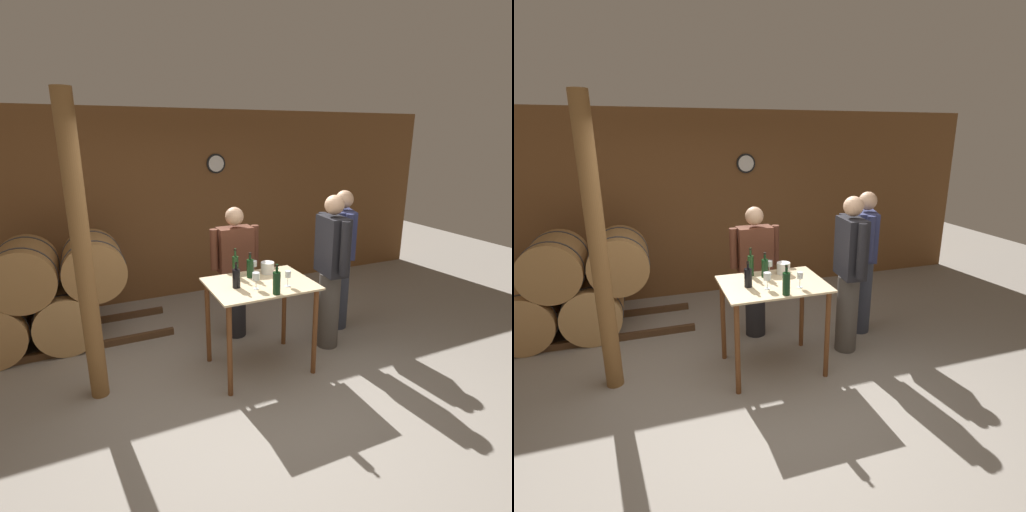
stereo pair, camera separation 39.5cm
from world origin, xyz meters
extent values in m
plane|color=gray|center=(0.00, 0.00, 0.00)|extent=(14.00, 14.00, 0.00)
cube|color=brown|center=(0.00, 2.77, 1.35)|extent=(8.40, 0.05, 2.70)
cylinder|color=black|center=(0.45, 2.73, 1.94)|extent=(0.28, 0.03, 0.28)
cylinder|color=white|center=(0.45, 2.71, 1.94)|extent=(0.23, 0.01, 0.23)
cube|color=#4C331E|center=(-2.07, 1.50, 0.04)|extent=(3.02, 0.06, 0.08)
cube|color=#4C331E|center=(-2.07, 2.17, 0.04)|extent=(3.02, 0.06, 0.08)
cylinder|color=#AD7F4C|center=(-2.43, 1.84, 0.34)|extent=(0.67, 0.84, 0.67)
cylinder|color=#38383D|center=(-2.43, 1.59, 0.34)|extent=(0.69, 0.03, 0.69)
cylinder|color=#38383D|center=(-2.43, 2.09, 0.34)|extent=(0.69, 0.03, 0.69)
cylinder|color=tan|center=(-1.72, 1.84, 0.34)|extent=(0.67, 0.84, 0.67)
cylinder|color=#38383D|center=(-1.72, 1.59, 0.34)|extent=(0.69, 0.03, 0.69)
cylinder|color=#38383D|center=(-1.72, 2.09, 0.34)|extent=(0.69, 0.03, 0.69)
cylinder|color=#9E7242|center=(-2.07, 1.84, 0.91)|extent=(0.67, 0.84, 0.67)
cylinder|color=#38383D|center=(-2.07, 1.59, 0.91)|extent=(0.69, 0.03, 0.69)
cylinder|color=#38383D|center=(-2.07, 2.09, 0.91)|extent=(0.69, 0.03, 0.69)
cylinder|color=#9E7242|center=(-1.37, 1.84, 0.91)|extent=(0.67, 0.84, 0.67)
cylinder|color=#38383D|center=(-1.37, 1.59, 0.91)|extent=(0.69, 0.03, 0.69)
cylinder|color=#38383D|center=(-1.37, 2.09, 0.91)|extent=(0.69, 0.03, 0.69)
cube|color=beige|center=(0.10, 0.41, 0.93)|extent=(1.02, 0.77, 0.02)
cylinder|color=brown|center=(-0.35, 0.08, 0.46)|extent=(0.05, 0.05, 0.92)
cylinder|color=brown|center=(0.55, 0.08, 0.46)|extent=(0.05, 0.05, 0.92)
cylinder|color=brown|center=(-0.35, 0.74, 0.46)|extent=(0.05, 0.05, 0.92)
cylinder|color=brown|center=(0.55, 0.74, 0.46)|extent=(0.05, 0.05, 0.92)
cylinder|color=brown|center=(-1.47, 0.60, 1.35)|extent=(0.16, 0.16, 2.70)
cylinder|color=black|center=(-0.16, 0.39, 1.03)|extent=(0.08, 0.08, 0.18)
cylinder|color=black|center=(-0.16, 0.39, 1.16)|extent=(0.02, 0.02, 0.07)
cylinder|color=black|center=(-0.16, 0.39, 1.19)|extent=(0.03, 0.03, 0.02)
cylinder|color=#193819|center=(-0.05, 0.69, 1.05)|extent=(0.06, 0.06, 0.21)
cylinder|color=#193819|center=(-0.05, 0.69, 1.20)|extent=(0.02, 0.02, 0.08)
cylinder|color=black|center=(-0.05, 0.69, 1.23)|extent=(0.03, 0.03, 0.02)
cylinder|color=black|center=(0.08, 0.60, 1.04)|extent=(0.07, 0.07, 0.19)
cylinder|color=black|center=(0.08, 0.60, 1.17)|extent=(0.02, 0.02, 0.08)
cylinder|color=black|center=(0.08, 0.60, 1.20)|extent=(0.03, 0.03, 0.02)
cylinder|color=black|center=(0.12, 0.09, 1.05)|extent=(0.07, 0.07, 0.21)
cylinder|color=black|center=(0.12, 0.09, 1.19)|extent=(0.02, 0.02, 0.08)
cylinder|color=black|center=(0.12, 0.09, 1.22)|extent=(0.03, 0.03, 0.02)
cylinder|color=silver|center=(0.00, 0.28, 0.95)|extent=(0.06, 0.06, 0.00)
cylinder|color=silver|center=(0.00, 0.28, 0.99)|extent=(0.01, 0.01, 0.09)
cylinder|color=silver|center=(0.00, 0.28, 1.07)|extent=(0.07, 0.07, 0.07)
cylinder|color=silver|center=(0.14, 0.66, 0.95)|extent=(0.06, 0.06, 0.00)
cylinder|color=silver|center=(0.14, 0.66, 0.99)|extent=(0.01, 0.01, 0.09)
cylinder|color=silver|center=(0.14, 0.66, 1.06)|extent=(0.07, 0.07, 0.06)
cylinder|color=silver|center=(0.31, 0.22, 0.95)|extent=(0.06, 0.06, 0.00)
cylinder|color=silver|center=(0.31, 0.22, 0.99)|extent=(0.01, 0.01, 0.09)
cylinder|color=silver|center=(0.31, 0.22, 1.07)|extent=(0.06, 0.06, 0.06)
cylinder|color=white|center=(0.29, 0.64, 1.00)|extent=(0.14, 0.14, 0.12)
cylinder|color=#4C4742|center=(1.00, 0.51, 0.44)|extent=(0.24, 0.24, 0.88)
cube|color=black|center=(1.00, 0.51, 1.20)|extent=(0.25, 0.42, 0.64)
sphere|color=tan|center=(1.00, 0.51, 1.64)|extent=(0.21, 0.21, 0.21)
cylinder|color=black|center=(1.03, 0.76, 1.23)|extent=(0.09, 0.09, 0.57)
cylinder|color=black|center=(0.98, 0.26, 1.23)|extent=(0.09, 0.09, 0.57)
cylinder|color=#232328|center=(0.13, 1.17, 0.41)|extent=(0.24, 0.24, 0.82)
cube|color=#592D1E|center=(0.13, 1.17, 1.08)|extent=(0.40, 0.22, 0.52)
sphere|color=tan|center=(0.13, 1.17, 1.47)|extent=(0.21, 0.21, 0.21)
cylinder|color=#592D1E|center=(0.38, 1.17, 1.11)|extent=(0.09, 0.09, 0.47)
cylinder|color=#592D1E|center=(-0.12, 1.17, 1.11)|extent=(0.09, 0.09, 0.47)
cylinder|color=#333847|center=(1.39, 0.86, 0.47)|extent=(0.24, 0.24, 0.94)
cube|color=navy|center=(1.39, 0.86, 1.22)|extent=(0.34, 0.45, 0.56)
sphere|color=tan|center=(1.39, 0.86, 1.63)|extent=(0.21, 0.21, 0.21)
cylinder|color=navy|center=(1.48, 1.09, 1.25)|extent=(0.09, 0.09, 0.51)
cylinder|color=navy|center=(1.30, 0.62, 1.25)|extent=(0.09, 0.09, 0.51)
camera|label=1|loc=(-1.44, -2.95, 2.35)|focal=28.00mm
camera|label=2|loc=(-1.08, -3.09, 2.35)|focal=28.00mm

